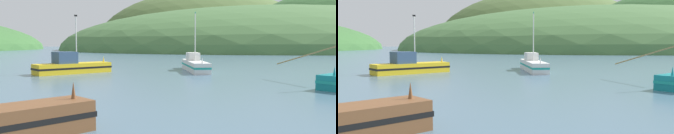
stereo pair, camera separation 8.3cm
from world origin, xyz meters
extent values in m
ellipsoid|color=#47703D|center=(97.74, 158.51, 0.00)|extent=(218.83, 175.06, 43.08)
ellipsoid|color=#516B38|center=(95.10, 240.53, 0.00)|extent=(171.69, 137.35, 84.35)
cube|color=gold|center=(-4.86, 40.53, 0.58)|extent=(8.86, 5.85, 1.17)
cube|color=black|center=(-4.86, 40.53, 0.64)|extent=(8.95, 5.91, 0.21)
cone|color=gold|center=(-1.26, 42.15, 1.52)|extent=(0.26, 0.26, 0.70)
cube|color=#334C6B|center=(-5.73, 40.14, 1.83)|extent=(2.95, 2.98, 1.32)
cylinder|color=silver|center=(-4.44, 40.72, 3.82)|extent=(0.12, 0.12, 5.31)
cube|color=black|center=(-4.44, 40.72, 6.60)|extent=(0.34, 0.18, 0.20)
cone|color=#147F84|center=(13.31, 20.57, 1.49)|extent=(0.26, 0.26, 0.70)
cylinder|color=#997F4C|center=(15.57, 26.26, 2.44)|extent=(2.60, 5.90, 2.10)
cone|color=brown|center=(-4.72, 14.92, 1.58)|extent=(0.27, 0.27, 0.70)
cube|color=white|center=(9.71, 39.74, 0.62)|extent=(3.84, 10.75, 1.25)
cube|color=teal|center=(9.71, 39.74, 0.69)|extent=(3.88, 10.86, 0.22)
cone|color=white|center=(8.80, 34.95, 1.60)|extent=(0.23, 0.23, 0.70)
cube|color=silver|center=(9.99, 41.25, 1.74)|extent=(1.91, 2.91, 0.98)
cylinder|color=silver|center=(9.69, 39.63, 4.16)|extent=(0.12, 0.12, 5.82)
cube|color=teal|center=(9.69, 39.63, 7.19)|extent=(0.10, 0.36, 0.20)
camera|label=1|loc=(-4.64, 0.77, 3.54)|focal=35.77mm
camera|label=2|loc=(-4.56, 0.75, 3.54)|focal=35.77mm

